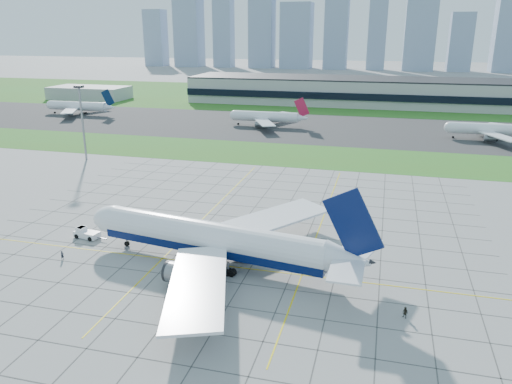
% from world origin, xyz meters
% --- Properties ---
extents(ground, '(1400.00, 1400.00, 0.00)m').
position_xyz_m(ground, '(0.00, 0.00, 0.00)').
color(ground, gray).
rests_on(ground, ground).
extents(grass_median, '(700.00, 35.00, 0.04)m').
position_xyz_m(grass_median, '(0.00, 90.00, 0.02)').
color(grass_median, '#38681D').
rests_on(grass_median, ground).
extents(asphalt_taxiway, '(700.00, 75.00, 0.04)m').
position_xyz_m(asphalt_taxiway, '(0.00, 145.00, 0.03)').
color(asphalt_taxiway, '#383838').
rests_on(asphalt_taxiway, ground).
extents(grass_far, '(700.00, 145.00, 0.04)m').
position_xyz_m(grass_far, '(0.00, 255.00, 0.02)').
color(grass_far, '#38681D').
rests_on(grass_far, ground).
extents(apron_markings, '(120.00, 130.00, 0.03)m').
position_xyz_m(apron_markings, '(0.43, 11.09, 0.02)').
color(apron_markings, '#474744').
rests_on(apron_markings, ground).
extents(terminal, '(260.00, 43.00, 15.80)m').
position_xyz_m(terminal, '(40.00, 229.87, 7.89)').
color(terminal, '#B7B7B2').
rests_on(terminal, ground).
extents(service_block, '(50.00, 25.00, 8.00)m').
position_xyz_m(service_block, '(-160.00, 210.00, 4.00)').
color(service_block, '#B7B7B2').
rests_on(service_block, ground).
extents(light_mast, '(2.50, 2.50, 25.60)m').
position_xyz_m(light_mast, '(-70.00, 65.00, 16.18)').
color(light_mast, gray).
rests_on(light_mast, ground).
extents(city_skyline, '(523.00, 32.40, 160.00)m').
position_xyz_m(city_skyline, '(-8.71, 520.00, 59.09)').
color(city_skyline, '#8D9FB8').
rests_on(city_skyline, ground).
extents(airliner, '(59.79, 60.14, 18.91)m').
position_xyz_m(airliner, '(0.74, -1.57, 5.17)').
color(airliner, white).
rests_on(airliner, ground).
extents(pushback_tug, '(8.23, 3.55, 2.26)m').
position_xyz_m(pushback_tug, '(-30.69, 3.49, 1.00)').
color(pushback_tug, white).
rests_on(pushback_tug, ground).
extents(crew_near, '(0.63, 0.77, 1.81)m').
position_xyz_m(crew_near, '(-28.97, -7.44, 0.91)').
color(crew_near, black).
rests_on(crew_near, ground).
extents(crew_far, '(1.19, 1.15, 1.93)m').
position_xyz_m(crew_far, '(36.14, -12.26, 0.97)').
color(crew_far, black).
rests_on(crew_far, ground).
extents(distant_jet_0, '(38.94, 42.66, 14.08)m').
position_xyz_m(distant_jet_0, '(-129.54, 151.54, 4.49)').
color(distant_jet_0, white).
rests_on(distant_jet_0, ground).
extents(distant_jet_1, '(36.09, 42.66, 14.08)m').
position_xyz_m(distant_jet_1, '(-23.57, 143.61, 4.48)').
color(distant_jet_1, white).
rests_on(distant_jet_1, ground).
extents(distant_jet_2, '(36.55, 42.66, 14.08)m').
position_xyz_m(distant_jet_2, '(73.16, 136.34, 4.48)').
color(distant_jet_2, white).
rests_on(distant_jet_2, ground).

